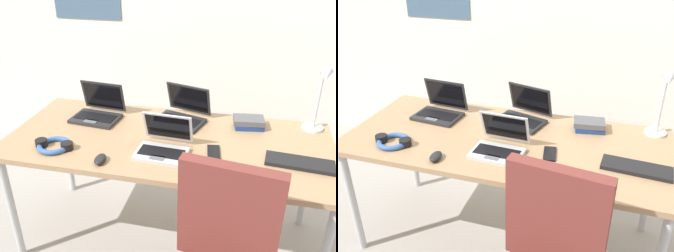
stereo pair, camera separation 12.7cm
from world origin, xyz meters
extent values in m
plane|color=gray|center=(0.00, 0.00, 0.00)|extent=(12.00, 12.00, 0.00)
cube|color=silver|center=(0.00, 1.10, 1.30)|extent=(6.00, 0.12, 2.60)
cube|color=#9E7A56|center=(0.00, 0.00, 0.72)|extent=(1.80, 0.80, 0.03)
cylinder|color=#B2B5BA|center=(-0.84, -0.34, 0.35)|extent=(0.04, 0.04, 0.71)
cylinder|color=#B2B5BA|center=(-0.84, 0.34, 0.35)|extent=(0.04, 0.04, 0.71)
cylinder|color=#B2B5BA|center=(0.84, 0.34, 0.35)|extent=(0.04, 0.04, 0.71)
cylinder|color=silver|center=(0.80, 0.31, 0.75)|extent=(0.12, 0.12, 0.02)
cylinder|color=silver|center=(0.80, 0.31, 0.93)|extent=(0.02, 0.02, 0.34)
cylinder|color=silver|center=(0.80, 0.27, 1.10)|extent=(0.01, 0.08, 0.01)
cone|color=silver|center=(0.80, 0.23, 1.10)|extent=(0.07, 0.09, 0.09)
cube|color=#B7BABC|center=(0.01, -0.18, 0.75)|extent=(0.27, 0.20, 0.02)
cube|color=black|center=(0.01, -0.18, 0.76)|extent=(0.24, 0.11, 0.00)
cube|color=#595B60|center=(0.00, -0.24, 0.76)|extent=(0.08, 0.04, 0.00)
cube|color=#B7BABC|center=(0.01, -0.06, 0.85)|extent=(0.27, 0.08, 0.17)
cube|color=black|center=(0.01, -0.07, 0.85)|extent=(0.24, 0.07, 0.14)
cube|color=#232326|center=(-0.49, 0.13, 0.75)|extent=(0.30, 0.22, 0.02)
cube|color=black|center=(-0.49, 0.13, 0.76)|extent=(0.26, 0.13, 0.00)
cube|color=#595B60|center=(-0.49, 0.07, 0.76)|extent=(0.08, 0.05, 0.00)
cube|color=#232326|center=(-0.48, 0.25, 0.86)|extent=(0.29, 0.07, 0.19)
cube|color=black|center=(-0.48, 0.24, 0.86)|extent=(0.26, 0.06, 0.16)
cube|color=#232326|center=(0.02, 0.21, 0.75)|extent=(0.33, 0.27, 0.02)
cube|color=black|center=(0.02, 0.21, 0.76)|extent=(0.27, 0.17, 0.00)
cube|color=#595B60|center=(0.00, 0.15, 0.76)|extent=(0.09, 0.06, 0.00)
cube|color=#232326|center=(0.06, 0.33, 0.85)|extent=(0.29, 0.14, 0.19)
cube|color=black|center=(0.05, 0.32, 0.86)|extent=(0.26, 0.12, 0.16)
cube|color=black|center=(0.69, -0.11, 0.75)|extent=(0.34, 0.15, 0.02)
ellipsoid|color=black|center=(-0.27, -0.31, 0.76)|extent=(0.06, 0.10, 0.03)
cube|color=black|center=(0.27, -0.09, 0.74)|extent=(0.08, 0.14, 0.01)
torus|color=#335999|center=(-0.57, -0.24, 0.75)|extent=(0.18, 0.18, 0.03)
cylinder|color=black|center=(-0.64, -0.24, 0.76)|extent=(0.06, 0.06, 0.04)
cylinder|color=black|center=(-0.49, -0.24, 0.76)|extent=(0.06, 0.06, 0.04)
cube|color=navy|center=(0.43, 0.25, 0.75)|extent=(0.18, 0.15, 0.03)
cube|color=#4C4C51|center=(0.43, 0.25, 0.79)|extent=(0.19, 0.14, 0.03)
cube|color=brown|center=(0.38, -0.55, 0.73)|extent=(0.42, 0.12, 0.48)
camera|label=1|loc=(0.40, -1.72, 1.72)|focal=38.69mm
camera|label=2|loc=(0.53, -1.69, 1.72)|focal=38.69mm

